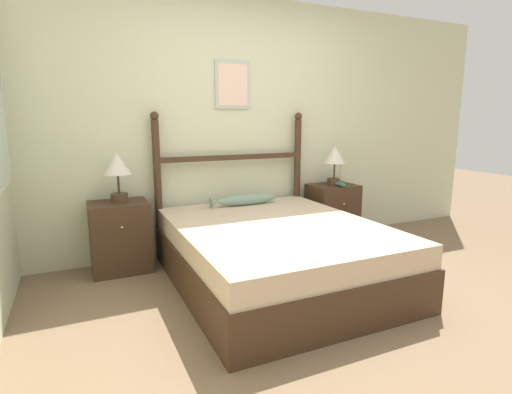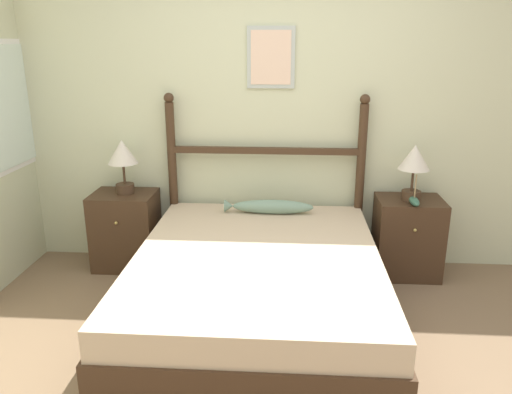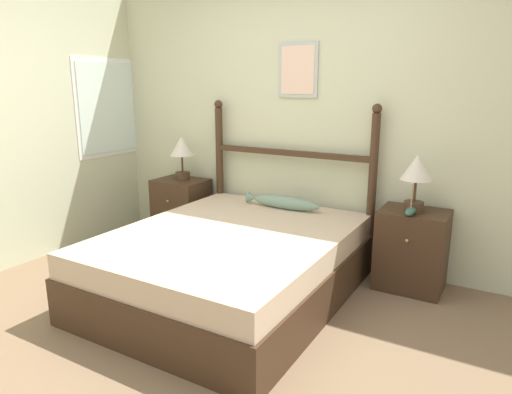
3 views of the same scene
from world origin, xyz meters
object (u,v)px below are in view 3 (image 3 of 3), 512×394
table_lamp_right (417,173)px  table_lamp_left (182,150)px  nightstand_right (411,250)px  fish_pillow (283,202)px  nightstand_left (182,210)px  bed (231,264)px  model_boat (411,211)px

table_lamp_right → table_lamp_left: bearing=179.0°
nightstand_right → table_lamp_left: table_lamp_left is taller
table_lamp_left → table_lamp_right: size_ratio=1.00×
fish_pillow → nightstand_left: bearing=177.3°
table_lamp_right → fish_pillow: (-1.09, -0.04, -0.37)m
bed → table_lamp_right: 1.54m
bed → model_boat: size_ratio=8.61×
nightstand_left → table_lamp_left: 0.62m
table_lamp_left → fish_pillow: (1.17, -0.07, -0.37)m
nightstand_right → fish_pillow: (-1.10, -0.06, 0.25)m
bed → model_boat: (1.14, 0.69, 0.41)m
nightstand_right → table_lamp_left: size_ratio=1.45×
nightstand_left → table_lamp_left: size_ratio=1.45×
nightstand_left → model_boat: size_ratio=2.72×
bed → table_lamp_left: 1.56m
table_lamp_right → model_boat: 0.29m
nightstand_left → model_boat: 2.31m
model_boat → fish_pillow: 1.10m
nightstand_right → table_lamp_left: 2.35m
bed → table_lamp_right: table_lamp_right is taller
nightstand_right → model_boat: 0.37m
table_lamp_left → model_boat: (2.26, -0.14, -0.27)m
nightstand_right → fish_pillow: size_ratio=0.90×
model_boat → nightstand_left: bearing=176.8°
model_boat → table_lamp_right: bearing=90.5°
bed → fish_pillow: 0.82m
nightstand_right → nightstand_left: bearing=180.0°
table_lamp_right → fish_pillow: bearing=-178.1°
nightstand_right → table_lamp_right: bearing=-111.7°
bed → nightstand_right: (1.14, 0.82, 0.06)m
bed → nightstand_right: bearing=35.5°
bed → model_boat: model_boat is taller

